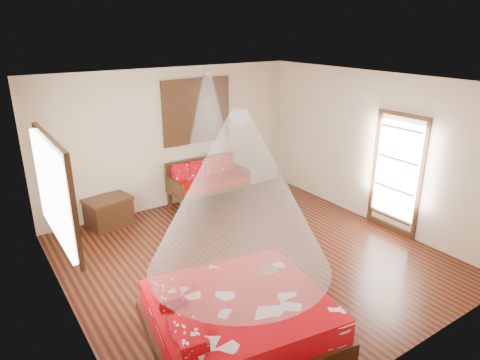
# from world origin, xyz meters

# --- Properties ---
(room) EXTENTS (5.54, 5.54, 2.84)m
(room) POSITION_xyz_m (0.00, 0.00, 1.40)
(room) COLOR black
(room) RESTS_ON ground
(bed) EXTENTS (2.37, 2.20, 0.64)m
(bed) POSITION_xyz_m (-1.19, -1.41, 0.25)
(bed) COLOR black
(bed) RESTS_ON floor
(daybed) EXTENTS (1.63, 0.73, 0.94)m
(daybed) POSITION_xyz_m (0.56, 2.37, 0.52)
(daybed) COLOR black
(daybed) RESTS_ON floor
(storage_chest) EXTENTS (0.90, 0.73, 0.55)m
(storage_chest) POSITION_xyz_m (-1.51, 2.45, 0.28)
(storage_chest) COLOR black
(storage_chest) RESTS_ON floor
(shutter_panel) EXTENTS (1.52, 0.06, 1.32)m
(shutter_panel) POSITION_xyz_m (0.56, 2.72, 1.90)
(shutter_panel) COLOR black
(shutter_panel) RESTS_ON wall_back
(window_left) EXTENTS (0.10, 1.74, 1.34)m
(window_left) POSITION_xyz_m (-2.71, 0.20, 1.70)
(window_left) COLOR black
(window_left) RESTS_ON wall_left
(glazed_door) EXTENTS (0.08, 1.02, 2.16)m
(glazed_door) POSITION_xyz_m (2.72, -0.60, 1.07)
(glazed_door) COLOR black
(glazed_door) RESTS_ON floor
(wine_tray) EXTENTS (0.24, 0.24, 0.19)m
(wine_tray) POSITION_xyz_m (-0.51, -1.12, 0.55)
(wine_tray) COLOR brown
(wine_tray) RESTS_ON bed
(mosquito_net_main) EXTENTS (2.08, 2.08, 1.80)m
(mosquito_net_main) POSITION_xyz_m (-1.18, -1.41, 1.85)
(mosquito_net_main) COLOR white
(mosquito_net_main) RESTS_ON ceiling
(mosquito_net_daybed) EXTENTS (0.81, 0.81, 1.50)m
(mosquito_net_daybed) POSITION_xyz_m (0.56, 2.25, 2.00)
(mosquito_net_daybed) COLOR white
(mosquito_net_daybed) RESTS_ON ceiling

